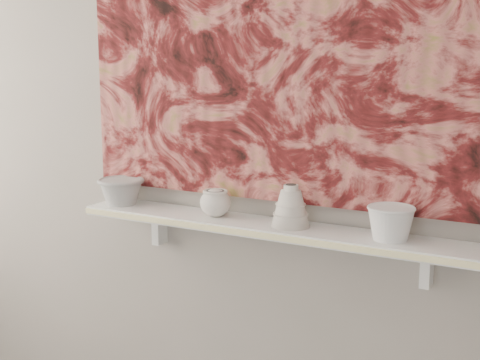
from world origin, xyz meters
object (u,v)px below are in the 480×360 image
Objects in this scene: painting at (284,33)px; bowl_grey at (121,191)px; shelf at (271,228)px; cup_cream at (215,203)px; bowl_white at (391,223)px; bell_vessel at (291,206)px.

painting is 0.83m from bowl_grey.
bowl_grey is at bearing -172.50° from painting.
painting is 8.79× the size of bowl_grey.
shelf is 13.40× the size of cup_cream.
cup_cream is (-0.21, 0.00, 0.06)m from shelf.
painting is 0.69m from bowl_white.
painting reaches higher than shelf.
shelf is 0.93× the size of painting.
painting is 10.55× the size of bowl_white.
painting is at bearing 168.38° from bowl_white.
bowl_grey is 1.63× the size of cup_cream.
bowl_grey is 0.68m from bell_vessel.
shelf is 0.63m from painting.
bell_vessel is at bearing 0.00° from shelf.
painting is at bearing 129.91° from bell_vessel.
shelf is 0.40m from bowl_white.
shelf is 10.24× the size of bell_vessel.
bowl_grey is 1.20× the size of bowl_white.
bell_vessel reaches higher than bowl_grey.
shelf is 0.11m from bell_vessel.
shelf is 9.85× the size of bowl_white.
shelf is 0.61m from bowl_grey.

